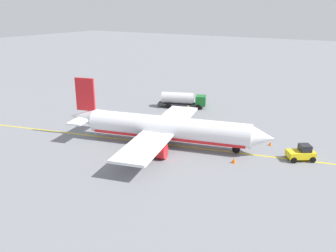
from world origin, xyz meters
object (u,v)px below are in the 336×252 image
object	(u,v)px
safety_cone_nose	(234,160)
pushback_tug	(301,153)
airplane	(165,129)
safety_cone_wingtip	(270,144)
fuel_tanker	(182,99)
refueling_worker	(188,110)

from	to	relation	value
safety_cone_nose	pushback_tug	bearing A→B (deg)	37.73
airplane	safety_cone_wingtip	world-z (taller)	airplane
fuel_tanker	refueling_worker	size ratio (longest dim) A/B	5.90
pushback_tug	refueling_worker	xyz separation A→B (m)	(-23.81, 11.49, -0.19)
pushback_tug	refueling_worker	world-z (taller)	pushback_tug
pushback_tug	airplane	bearing A→B (deg)	-165.74
fuel_tanker	safety_cone_wingtip	size ratio (longest dim) A/B	17.42
airplane	pushback_tug	bearing A→B (deg)	14.26
fuel_tanker	pushback_tug	bearing A→B (deg)	-29.00
safety_cone_wingtip	safety_cone_nose	bearing A→B (deg)	-104.24
fuel_tanker	safety_cone_nose	world-z (taller)	fuel_tanker
safety_cone_nose	safety_cone_wingtip	xyz separation A→B (m)	(2.27, 8.95, -0.06)
safety_cone_wingtip	fuel_tanker	bearing A→B (deg)	151.67
airplane	pushback_tug	xyz separation A→B (m)	(18.98, 4.82, -1.54)
fuel_tanker	pushback_tug	xyz separation A→B (m)	(27.09, -15.01, -0.71)
fuel_tanker	pushback_tug	size ratio (longest dim) A/B	2.46
pushback_tug	safety_cone_nose	bearing A→B (deg)	-142.27
airplane	pushback_tug	size ratio (longest dim) A/B	7.79
airplane	safety_cone_wingtip	xyz separation A→B (m)	(13.82, 8.02, -2.26)
pushback_tug	safety_cone_nose	distance (m)	9.42
safety_cone_nose	safety_cone_wingtip	world-z (taller)	safety_cone_nose
pushback_tug	refueling_worker	distance (m)	26.44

